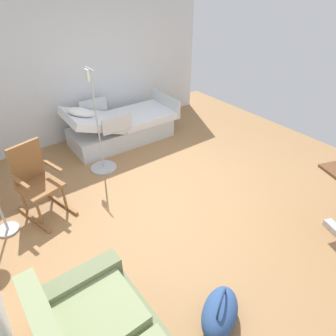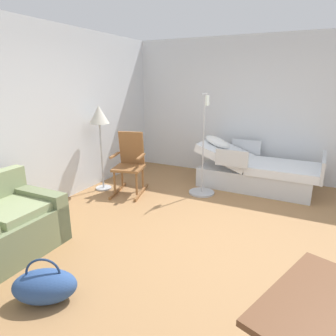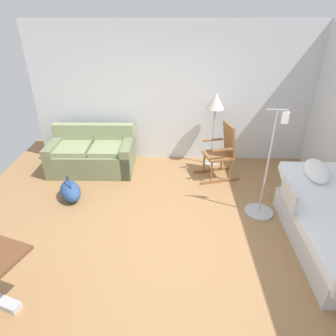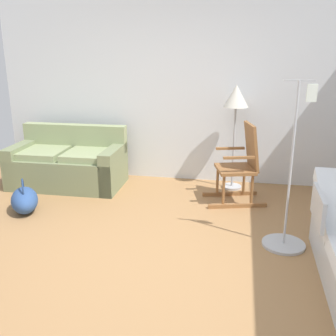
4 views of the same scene
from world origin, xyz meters
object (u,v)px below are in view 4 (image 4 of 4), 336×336
rocking_chair (241,165)px  duffel_bag (25,200)px  couch (68,165)px  floor_lamp (236,103)px  iv_pole (286,224)px

rocking_chair → duffel_bag: bearing=-162.4°
couch → floor_lamp: (2.39, 0.31, 0.92)m
floor_lamp → duffel_bag: bearing=-151.9°
couch → floor_lamp: bearing=7.3°
duffel_bag → floor_lamp: bearing=28.1°
rocking_chair → floor_lamp: floor_lamp is taller
couch → iv_pole: bearing=-24.5°
rocking_chair → iv_pole: 1.27m
couch → rocking_chair: rocking_chair is taller
couch → duffel_bag: 1.06m
duffel_bag → iv_pole: (3.10, -0.32, 0.10)m
floor_lamp → iv_pole: size_ratio=0.88×
rocking_chair → iv_pole: (0.48, -1.15, -0.25)m
couch → duffel_bag: (-0.12, -1.04, -0.15)m
floor_lamp → couch: bearing=-172.7°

